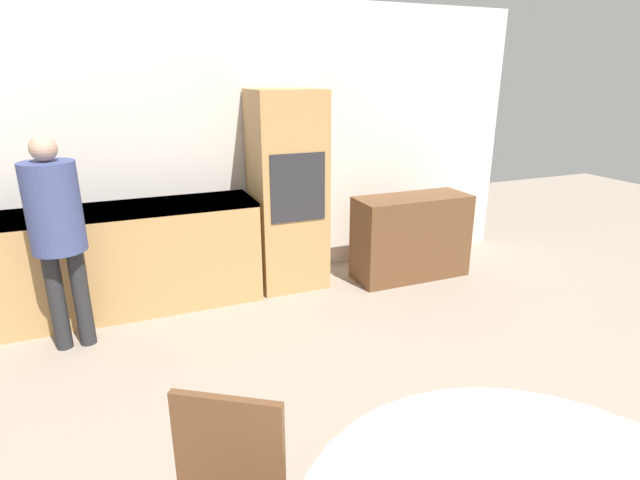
{
  "coord_description": "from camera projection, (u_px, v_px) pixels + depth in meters",
  "views": [
    {
      "loc": [
        -0.96,
        0.7,
        1.94
      ],
      "look_at": [
        -0.0,
        3.0,
        1.11
      ],
      "focal_mm": 28.0,
      "sensor_mm": 36.0,
      "label": 1
    }
  ],
  "objects": [
    {
      "name": "person_standing",
      "position": [
        56.0,
        223.0,
        3.45
      ],
      "size": [
        0.36,
        0.36,
        1.56
      ],
      "color": "#262628",
      "rests_on": "ground_plane"
    },
    {
      "name": "kitchen_counter",
      "position": [
        112.0,
        259.0,
        4.18
      ],
      "size": [
        2.42,
        0.6,
        0.9
      ],
      "color": "tan",
      "rests_on": "ground_plane"
    },
    {
      "name": "sideboard",
      "position": [
        411.0,
        237.0,
        4.93
      ],
      "size": [
        1.14,
        0.45,
        0.82
      ],
      "color": "brown",
      "rests_on": "ground_plane"
    },
    {
      "name": "oven_unit",
      "position": [
        287.0,
        191.0,
        4.61
      ],
      "size": [
        0.63,
        0.59,
        1.82
      ],
      "color": "tan",
      "rests_on": "ground_plane"
    },
    {
      "name": "wall_back",
      "position": [
        224.0,
        147.0,
        4.61
      ],
      "size": [
        6.26,
        0.05,
        2.6
      ],
      "color": "silver",
      "rests_on": "ground_plane"
    }
  ]
}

